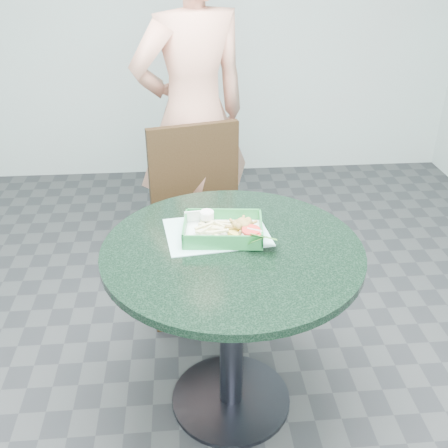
{
  "coord_description": "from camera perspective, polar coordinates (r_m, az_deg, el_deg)",
  "views": [
    {
      "loc": [
        -0.16,
        -1.59,
        1.75
      ],
      "look_at": [
        -0.02,
        0.1,
        0.81
      ],
      "focal_mm": 42.0,
      "sensor_mm": 36.0,
      "label": 1
    }
  ],
  "objects": [
    {
      "name": "placemat",
      "position": [
        1.97,
        -0.79,
        -1.41
      ],
      "size": [
        0.41,
        0.33,
        0.0
      ],
      "primitive_type": "cube",
      "rotation": [
        0.0,
        0.0,
        0.13
      ],
      "color": "#9FDCD5",
      "rests_on": "cafe_table"
    },
    {
      "name": "dining_chair",
      "position": [
        2.65,
        -3.09,
        1.78
      ],
      "size": [
        0.47,
        0.47,
        0.93
      ],
      "rotation": [
        0.0,
        0.0,
        0.24
      ],
      "color": "black",
      "rests_on": "floor"
    },
    {
      "name": "fries_pile",
      "position": [
        1.92,
        -0.94,
        -0.85
      ],
      "size": [
        0.16,
        0.16,
        0.05
      ],
      "primitive_type": null,
      "rotation": [
        0.0,
        0.0,
        -0.41
      ],
      "color": "beige",
      "rests_on": "food_basket"
    },
    {
      "name": "sauce_ramekin",
      "position": [
        1.98,
        -2.09,
        0.44
      ],
      "size": [
        0.05,
        0.05,
        0.03
      ],
      "rotation": [
        0.0,
        0.0,
        -0.09
      ],
      "color": "white",
      "rests_on": "food_basket"
    },
    {
      "name": "cafe_table",
      "position": [
        1.98,
        0.87,
        -7.18
      ],
      "size": [
        0.94,
        0.94,
        0.75
      ],
      "color": "#272830",
      "rests_on": "floor"
    },
    {
      "name": "food_basket",
      "position": [
        1.94,
        -0.12,
        -1.38
      ],
      "size": [
        0.29,
        0.21,
        0.06
      ],
      "rotation": [
        0.0,
        0.0,
        -0.1
      ],
      "color": "#217938",
      "rests_on": "placemat"
    },
    {
      "name": "garnish_cup",
      "position": [
        1.88,
        3.49,
        -1.67
      ],
      "size": [
        0.12,
        0.12,
        0.05
      ],
      "rotation": [
        0.0,
        0.0,
        0.05
      ],
      "color": "white",
      "rests_on": "food_basket"
    },
    {
      "name": "crab_sandwich",
      "position": [
        1.92,
        1.98,
        -0.6
      ],
      "size": [
        0.11,
        0.11,
        0.07
      ],
      "rotation": [
        0.0,
        0.0,
        -0.19
      ],
      "color": "gold",
      "rests_on": "food_basket"
    },
    {
      "name": "floor",
      "position": [
        2.37,
        0.76,
        -18.57
      ],
      "size": [
        4.0,
        5.0,
        0.02
      ],
      "primitive_type": "cube",
      "color": "#303335",
      "rests_on": "ground"
    },
    {
      "name": "diner_person",
      "position": [
        2.75,
        -3.49,
        15.0
      ],
      "size": [
        0.93,
        0.8,
        2.16
      ],
      "primitive_type": "imported",
      "rotation": [
        0.0,
        0.0,
        3.57
      ],
      "color": "tan",
      "rests_on": "floor"
    }
  ]
}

